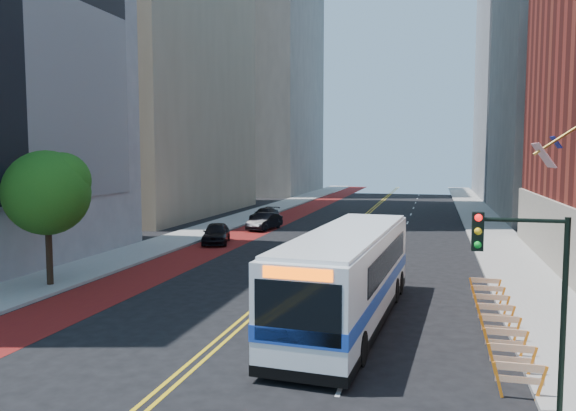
% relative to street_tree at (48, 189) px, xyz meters
% --- Properties ---
extents(ground, '(160.00, 160.00, 0.00)m').
position_rel_street_tree_xyz_m(ground, '(11.24, -6.04, -4.91)').
color(ground, black).
rests_on(ground, ground).
extents(sidewalk_left, '(4.00, 140.00, 0.15)m').
position_rel_street_tree_xyz_m(sidewalk_left, '(-0.76, 23.96, -4.84)').
color(sidewalk_left, gray).
rests_on(sidewalk_left, ground).
extents(sidewalk_right, '(4.00, 140.00, 0.15)m').
position_rel_street_tree_xyz_m(sidewalk_right, '(23.24, 23.96, -4.84)').
color(sidewalk_right, gray).
rests_on(sidewalk_right, ground).
extents(bus_lane_paint, '(3.60, 140.00, 0.01)m').
position_rel_street_tree_xyz_m(bus_lane_paint, '(3.14, 23.96, -4.91)').
color(bus_lane_paint, '#630E12').
rests_on(bus_lane_paint, ground).
extents(center_line_inner, '(0.14, 140.00, 0.01)m').
position_rel_street_tree_xyz_m(center_line_inner, '(11.06, 23.96, -4.91)').
color(center_line_inner, gold).
rests_on(center_line_inner, ground).
extents(center_line_outer, '(0.14, 140.00, 0.01)m').
position_rel_street_tree_xyz_m(center_line_outer, '(11.42, 23.96, -4.91)').
color(center_line_outer, gold).
rests_on(center_line_outer, ground).
extents(lane_dashes, '(0.14, 98.20, 0.01)m').
position_rel_street_tree_xyz_m(lane_dashes, '(16.04, 31.96, -4.90)').
color(lane_dashes, silver).
rests_on(lane_dashes, ground).
extents(midrise_right_far, '(20.00, 28.00, 55.00)m').
position_rel_street_tree_xyz_m(midrise_right_far, '(35.24, 71.96, 22.59)').
color(midrise_right_far, gray).
rests_on(midrise_right_far, ground).
extents(midrise_left_far, '(20.00, 26.00, 65.00)m').
position_rel_street_tree_xyz_m(midrise_left_far, '(-12.76, 71.96, 27.59)').
color(midrise_left_far, slate).
rests_on(midrise_left_far, ground).
extents(construction_barriers, '(1.42, 10.91, 1.00)m').
position_rel_street_tree_xyz_m(construction_barriers, '(20.84, -2.62, -4.24)').
color(construction_barriers, orange).
rests_on(construction_barriers, ground).
extents(street_tree, '(4.20, 4.20, 6.70)m').
position_rel_street_tree_xyz_m(street_tree, '(0.00, 0.00, 0.00)').
color(street_tree, black).
rests_on(street_tree, sidewalk_left).
extents(traffic_signal, '(2.21, 0.34, 5.07)m').
position_rel_street_tree_xyz_m(traffic_signal, '(20.66, -9.55, -1.19)').
color(traffic_signal, black).
rests_on(traffic_signal, sidewalk_right).
extents(transit_bus, '(3.78, 13.53, 3.68)m').
position_rel_street_tree_xyz_m(transit_bus, '(15.32, -2.18, -2.99)').
color(transit_bus, silver).
rests_on(transit_bus, ground).
extents(car_a, '(3.03, 4.92, 1.56)m').
position_rel_street_tree_xyz_m(car_a, '(2.74, 15.16, -4.13)').
color(car_a, black).
rests_on(car_a, ground).
extents(car_b, '(2.27, 4.67, 1.48)m').
position_rel_street_tree_xyz_m(car_b, '(3.96, 23.56, -4.17)').
color(car_b, black).
rests_on(car_b, ground).
extents(car_c, '(2.37, 4.62, 1.28)m').
position_rel_street_tree_xyz_m(car_c, '(1.94, 30.13, -4.27)').
color(car_c, black).
rests_on(car_c, ground).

